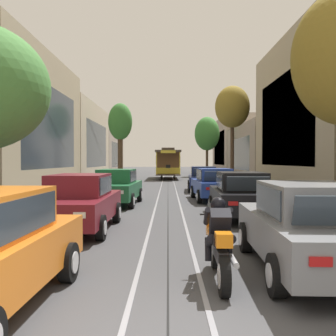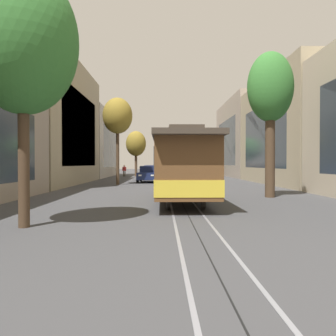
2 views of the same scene
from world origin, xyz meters
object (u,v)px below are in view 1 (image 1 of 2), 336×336
Objects in this scene: parked_car_maroon_second_left at (78,202)px; street_tree_kerb_right_second at (231,108)px; parked_car_grey_near_right at (307,227)px; parked_car_navy_fourth_right at (202,179)px; cable_car_trolley at (167,163)px; parked_car_green_mid_left at (115,187)px; parked_car_black_second_right at (240,195)px; motorcycle_with_rider at (218,242)px; parked_car_blue_mid_right at (213,184)px; street_tree_kerb_right_mid at (206,134)px; street_tree_kerb_left_second at (119,124)px.

parked_car_maroon_second_left is 19.17m from street_tree_kerb_right_second.
parked_car_grey_near_right and parked_car_navy_fourth_right have the same top height.
parked_car_navy_fourth_right is 16.84m from cable_car_trolley.
parked_car_green_mid_left is 6.18m from parked_car_black_second_right.
parked_car_maroon_second_left is at bearing 126.96° from motorcycle_with_rider.
street_tree_kerb_right_second is 14.56m from cable_car_trolley.
parked_car_grey_near_right is 11.75m from parked_car_blue_mid_right.
parked_car_green_mid_left and parked_car_navy_fourth_right have the same top height.
parked_car_navy_fourth_right is at bearing 90.75° from parked_car_grey_near_right.
parked_car_green_mid_left is at bearing -95.49° from cable_car_trolley.
street_tree_kerb_right_mid is at bearing 83.38° from parked_car_navy_fourth_right.
street_tree_kerb_right_mid is at bearing 85.98° from parked_car_black_second_right.
motorcycle_with_rider is (-1.66, -6.65, -0.15)m from parked_car_black_second_right.
street_tree_kerb_right_mid is (7.38, 35.70, 4.46)m from parked_car_maroon_second_left.
motorcycle_with_rider is at bearing -96.63° from parked_car_blue_mid_right.
parked_car_grey_near_right is at bearing -88.85° from parked_car_blue_mid_right.
cable_car_trolley is at bearing 109.94° from street_tree_kerb_right_second.
street_tree_kerb_left_second is at bearing 94.91° from parked_car_maroon_second_left.
street_tree_kerb_right_second reaches higher than parked_car_maroon_second_left.
motorcycle_with_rider is at bearing -100.35° from street_tree_kerb_right_second.
parked_car_navy_fourth_right is at bearing 85.42° from motorcycle_with_rider.
street_tree_kerb_right_mid reaches higher than cable_car_trolley.
parked_car_maroon_second_left is 6.37m from parked_car_grey_near_right.
parked_car_green_mid_left is 0.60× the size of street_tree_kerb_right_mid.
parked_car_navy_fourth_right is 22.85m from street_tree_kerb_right_mid.
street_tree_kerb_left_second is (-7.17, 14.17, 4.93)m from parked_car_navy_fourth_right.
street_tree_kerb_right_mid is 3.71× the size of motorcycle_with_rider.
parked_car_green_mid_left is at bearing 106.60° from motorcycle_with_rider.
street_tree_kerb_right_second is 1.01× the size of street_tree_kerb_right_mid.
parked_car_grey_near_right is 1.00× the size of parked_car_black_second_right.
parked_car_black_second_right is at bearing 75.96° from motorcycle_with_rider.
parked_car_blue_mid_right is (4.79, 7.82, 0.00)m from parked_car_maroon_second_left.
street_tree_kerb_right_second reaches higher than parked_car_navy_fourth_right.
motorcycle_with_rider is (-1.66, -0.54, -0.15)m from parked_car_grey_near_right.
street_tree_kerb_left_second reaches higher than motorcycle_with_rider.
parked_car_blue_mid_right is 0.56× the size of street_tree_kerb_left_second.
street_tree_kerb_right_mid is 0.81× the size of cable_car_trolley.
parked_car_green_mid_left is at bearing -83.14° from street_tree_kerb_left_second.
parked_car_black_second_right is 6.85m from motorcycle_with_rider.
parked_car_green_mid_left is 11.09m from parked_car_grey_near_right.
parked_car_maroon_second_left is at bearing -113.18° from street_tree_kerb_right_second.
parked_car_maroon_second_left and parked_car_green_mid_left have the same top height.
parked_car_grey_near_right and parked_car_black_second_right have the same top height.
cable_car_trolley reaches higher than parked_car_green_mid_left.
motorcycle_with_rider is at bearing -104.04° from parked_car_black_second_right.
parked_car_navy_fourth_right is 0.48× the size of cable_car_trolley.
street_tree_kerb_right_mid is at bearing 84.69° from parked_car_blue_mid_right.
parked_car_blue_mid_right is at bearing 20.98° from parked_car_green_mid_left.
street_tree_kerb_left_second is 0.86× the size of cable_car_trolley.
street_tree_kerb_right_second is at bearing 74.81° from parked_car_blue_mid_right.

